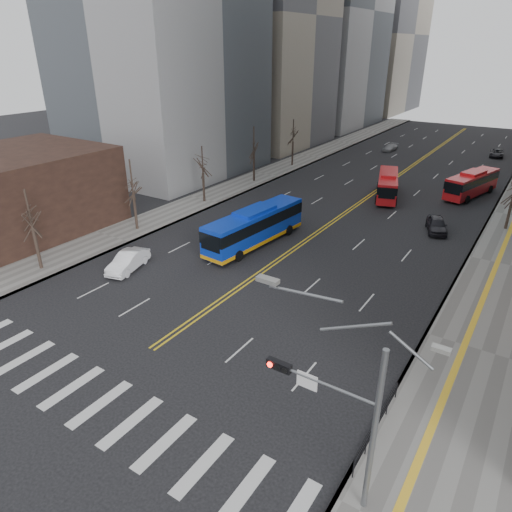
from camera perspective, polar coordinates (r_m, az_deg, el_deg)
ground at (r=27.77m, az=-20.50°, el=-16.02°), size 220.00×220.00×0.00m
sidewalk_left at (r=68.41m, az=1.26°, el=10.16°), size 5.00×130.00×0.15m
crosswalk at (r=27.77m, az=-20.51°, el=-16.01°), size 26.70×4.00×0.01m
centerline at (r=70.87m, az=17.28°, el=9.52°), size 0.55×100.00×0.01m
storefront at (r=51.91m, az=-28.45°, el=6.84°), size 14.00×18.00×8.00m
signal_mast at (r=18.83m, az=10.48°, el=-17.72°), size 5.37×0.37×9.39m
pedestrian_railing at (r=24.27m, az=14.95°, el=-19.49°), size 0.06×6.06×1.02m
street_trees at (r=53.91m, az=3.87°, el=11.33°), size 35.20×47.20×7.60m
blue_bus at (r=43.37m, az=-0.15°, el=3.81°), size 3.67×12.44×3.56m
red_bus_near at (r=59.87m, az=16.13°, el=8.71°), size 5.12×10.04×3.15m
red_bus_far at (r=63.95m, az=25.39°, el=8.32°), size 4.87×10.32×3.22m
car_white at (r=40.21m, az=-15.72°, el=-0.64°), size 2.77×4.96×1.55m
car_dark_mid at (r=50.25m, az=21.64°, el=3.67°), size 3.22×4.82×1.52m
car_silver at (r=88.04m, az=16.42°, el=12.87°), size 1.97×4.21×1.19m
car_dark_far at (r=89.90m, az=27.90°, el=11.30°), size 2.54×4.78×1.28m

